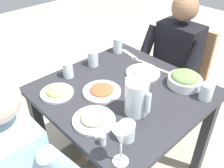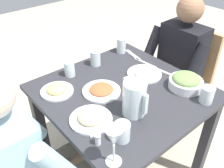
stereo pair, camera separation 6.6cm
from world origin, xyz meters
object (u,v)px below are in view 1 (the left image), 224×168
object	(u,v)px
dining_table	(123,106)
plate_fries	(57,92)
diner_near	(37,162)
water_glass_by_pitcher	(118,45)
salt_shaker	(103,140)
chair_far	(181,72)
water_glass_near_left	(93,58)
diner_far	(169,65)
plate_yoghurt	(143,72)
salad_bowl	(185,79)
water_glass_near_right	(68,70)
water_glass_far_right	(127,131)
water_glass_far_left	(207,92)
plate_rice_curry	(102,91)
plate_beans	(94,119)
wine_glass	(121,139)
water_pitcher	(137,98)

from	to	relation	value
dining_table	plate_fries	distance (m)	0.41
dining_table	diner_near	bearing A→B (deg)	-88.37
water_glass_by_pitcher	salt_shaker	size ratio (longest dim) A/B	2.05
chair_far	water_glass_near_left	world-z (taller)	chair_far
diner_near	diner_far	distance (m)	1.21
water_glass_near_left	plate_yoghurt	bearing A→B (deg)	28.08
salad_bowl	water_glass_near_right	world-z (taller)	water_glass_near_right
plate_yoghurt	water_glass_near_left	bearing A→B (deg)	-151.92
water_glass_far_right	salt_shaker	size ratio (longest dim) A/B	1.76
water_glass_near_left	water_glass_far_left	distance (m)	0.75
diner_far	water_glass_by_pitcher	size ratio (longest dim) A/B	10.42
diner_near	salt_shaker	bearing A→B (deg)	47.98
diner_far	plate_rice_curry	distance (m)	0.72
plate_beans	plate_fries	bearing A→B (deg)	-178.19
plate_yoghurt	water_glass_far_right	xyz separation A→B (m)	(0.32, -0.48, 0.03)
diner_near	plate_rice_curry	xyz separation A→B (m)	(-0.08, 0.49, 0.13)
water_glass_near_left	water_glass_far_right	distance (m)	0.70
plate_beans	wine_glass	distance (m)	0.30
plate_beans	diner_near	bearing A→B (deg)	-102.86
water_glass_near_right	wine_glass	xyz separation A→B (m)	(0.70, -0.22, 0.09)
wine_glass	water_glass_near_left	bearing A→B (deg)	148.32
plate_fries	water_glass_far_left	bearing A→B (deg)	43.93
water_glass_by_pitcher	water_glass_far_left	size ratio (longest dim) A/B	1.16
plate_fries	wine_glass	world-z (taller)	wine_glass
dining_table	salad_bowl	size ratio (longest dim) A/B	4.49
dining_table	plate_beans	distance (m)	0.34
water_glass_by_pitcher	chair_far	bearing A→B (deg)	60.63
salad_bowl	plate_rice_curry	world-z (taller)	salad_bowl
wine_glass	water_glass_far_right	bearing A→B (deg)	122.85
water_pitcher	salt_shaker	world-z (taller)	water_pitcher
wine_glass	plate_fries	bearing A→B (deg)	173.56
chair_far	salad_bowl	distance (m)	0.66
plate_fries	water_glass_far_left	size ratio (longest dim) A/B	2.00
salad_bowl	diner_near	bearing A→B (deg)	-102.52
plate_yoghurt	water_glass_far_right	distance (m)	0.58
plate_fries	chair_far	bearing A→B (deg)	82.51
diner_near	water_pitcher	size ratio (longest dim) A/B	6.08
water_glass_near_left	plate_fries	bearing A→B (deg)	-73.41
plate_fries	plate_yoghurt	bearing A→B (deg)	69.37
dining_table	salad_bowl	xyz separation A→B (m)	(0.22, 0.30, 0.17)
dining_table	water_glass_far_left	bearing A→B (deg)	36.51
water_glass_near_right	wine_glass	world-z (taller)	wine_glass
diner_far	water_pitcher	bearing A→B (deg)	-68.72
salt_shaker	plate_beans	bearing A→B (deg)	155.50
diner_far	water_glass_far_left	distance (m)	0.59
plate_fries	water_glass_near_left	bearing A→B (deg)	106.59
plate_yoghurt	water_glass_by_pitcher	size ratio (longest dim) A/B	2.00
plate_yoghurt	plate_rice_curry	xyz separation A→B (m)	(-0.03, -0.33, 0.00)
water_pitcher	water_glass_by_pitcher	distance (m)	0.68
salad_bowl	water_pitcher	bearing A→B (deg)	-94.98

